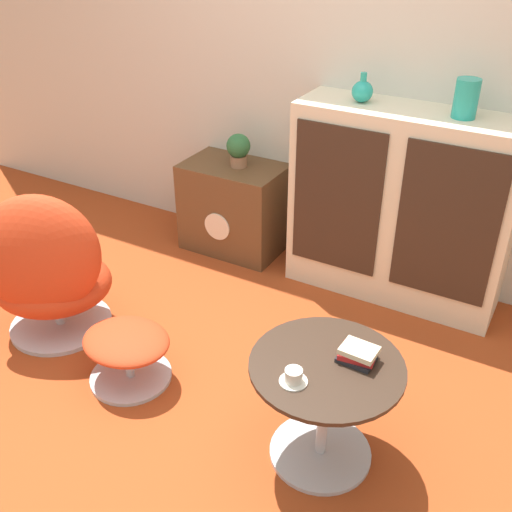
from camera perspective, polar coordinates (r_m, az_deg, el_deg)
name	(u,v)px	position (r m, az deg, el deg)	size (l,w,h in m)	color
ground_plane	(197,406)	(2.87, -5.69, -14.03)	(12.00, 12.00, 0.00)	#9E3D19
wall_back	(349,50)	(3.51, 8.82, 18.79)	(6.40, 0.06, 2.60)	beige
sideboard	(400,207)	(3.42, 13.51, 4.54)	(1.20, 0.39, 1.09)	beige
tv_console	(234,207)	(3.91, -2.10, 4.66)	(0.64, 0.42, 0.58)	brown
egg_chair	(47,272)	(3.23, -19.31, -1.40)	(0.81, 0.79, 0.84)	#B7B7BC
ottoman	(127,348)	(2.93, -12.19, -8.56)	(0.43, 0.40, 0.27)	#B7B7BC
coffee_table	(324,400)	(2.45, 6.52, -13.45)	(0.60, 0.60, 0.49)	#B7B7BC
vase_leftmost	(362,91)	(3.29, 10.10, 15.21)	(0.11, 0.11, 0.15)	teal
vase_inner_left	(466,98)	(3.15, 19.38, 13.97)	(0.12, 0.12, 0.19)	teal
potted_plant	(238,149)	(3.72, -1.68, 10.18)	(0.15, 0.15, 0.21)	#996B4C
teacup	(294,377)	(2.23, 3.59, -11.45)	(0.11, 0.11, 0.06)	silver
book_stack	(358,354)	(2.34, 9.68, -9.19)	(0.15, 0.12, 0.06)	black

